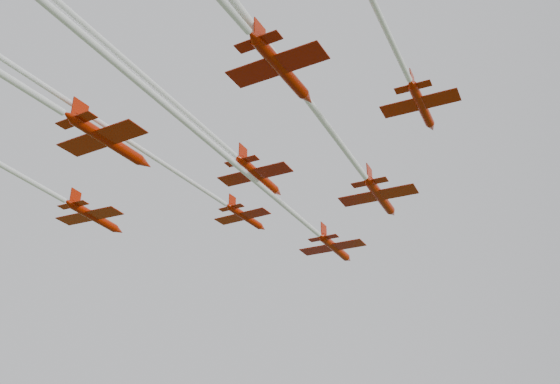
{
  "coord_description": "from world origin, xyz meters",
  "views": [
    {
      "loc": [
        2.25,
        -72.88,
        14.52
      ],
      "look_at": [
        -1.16,
        -3.35,
        48.48
      ],
      "focal_mm": 40.0,
      "sensor_mm": 36.0,
      "label": 1
    }
  ],
  "objects_px": {
    "jet_row2_right": "(340,143)",
    "jet_row3_right": "(381,19)",
    "jet_row3_mid": "(164,94)",
    "jet_lead": "(282,204)",
    "jet_row2_left": "(184,177)"
  },
  "relations": [
    {
      "from": "jet_row2_right",
      "to": "jet_row3_right",
      "type": "xyz_separation_m",
      "value": [
        2.79,
        -17.59,
        1.51
      ]
    },
    {
      "from": "jet_row2_right",
      "to": "jet_row3_right",
      "type": "distance_m",
      "value": 17.88
    },
    {
      "from": "jet_row3_mid",
      "to": "jet_lead",
      "type": "bearing_deg",
      "value": 90.7
    },
    {
      "from": "jet_lead",
      "to": "jet_row3_mid",
      "type": "bearing_deg",
      "value": -89.26
    },
    {
      "from": "jet_row2_left",
      "to": "jet_row3_mid",
      "type": "distance_m",
      "value": 19.54
    },
    {
      "from": "jet_lead",
      "to": "jet_row3_right",
      "type": "height_order",
      "value": "jet_row3_right"
    },
    {
      "from": "jet_lead",
      "to": "jet_row3_mid",
      "type": "height_order",
      "value": "jet_row3_mid"
    },
    {
      "from": "jet_lead",
      "to": "jet_row2_left",
      "type": "height_order",
      "value": "jet_row2_left"
    },
    {
      "from": "jet_row2_right",
      "to": "jet_row3_right",
      "type": "height_order",
      "value": "jet_row3_right"
    },
    {
      "from": "jet_row2_left",
      "to": "jet_row3_right",
      "type": "relative_size",
      "value": 0.97
    },
    {
      "from": "jet_row2_left",
      "to": "jet_row2_right",
      "type": "bearing_deg",
      "value": 0.77
    },
    {
      "from": "jet_lead",
      "to": "jet_row2_left",
      "type": "distance_m",
      "value": 12.73
    },
    {
      "from": "jet_row3_mid",
      "to": "jet_row2_left",
      "type": "bearing_deg",
      "value": 119.46
    },
    {
      "from": "jet_row2_left",
      "to": "jet_row3_right",
      "type": "distance_m",
      "value": 34.28
    },
    {
      "from": "jet_row2_right",
      "to": "jet_row3_right",
      "type": "bearing_deg",
      "value": -58.79
    }
  ]
}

